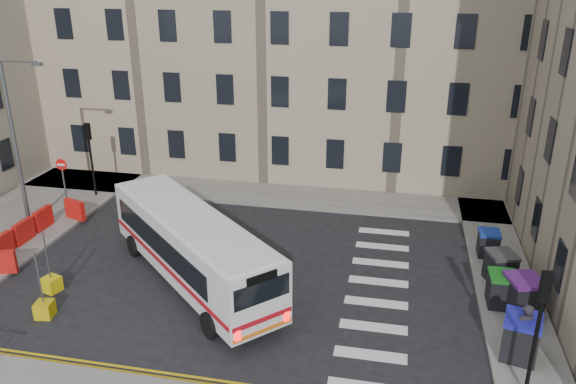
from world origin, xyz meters
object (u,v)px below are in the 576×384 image
(wheelie_bin_e, at_px, (488,243))
(pedestrian, at_px, (523,331))
(streetlamp, at_px, (15,144))
(wheelie_bin_a, at_px, (521,337))
(bollard_yellow, at_px, (52,284))
(bollard_chevron, at_px, (45,309))
(wheelie_bin_b, at_px, (523,296))
(wheelie_bin_c, at_px, (501,289))
(wheelie_bin_d, at_px, (500,267))
(bus, at_px, (191,245))

(wheelie_bin_e, bearing_deg, pedestrian, -88.03)
(streetlamp, relative_size, wheelie_bin_a, 5.36)
(wheelie_bin_e, relative_size, bollard_yellow, 1.88)
(wheelie_bin_e, relative_size, bollard_chevron, 1.88)
(wheelie_bin_b, relative_size, wheelie_bin_e, 1.39)
(wheelie_bin_c, relative_size, bollard_yellow, 2.11)
(pedestrian, relative_size, bollard_chevron, 3.21)
(wheelie_bin_a, xyz_separation_m, wheelie_bin_d, (0.04, 4.79, -0.07))
(wheelie_bin_d, relative_size, bollard_yellow, 2.34)
(streetlamp, bearing_deg, bus, -17.75)
(pedestrian, bearing_deg, wheelie_bin_e, -111.33)
(wheelie_bin_a, distance_m, pedestrian, 0.25)
(bollard_yellow, bearing_deg, streetlamp, 131.86)
(bus, distance_m, wheelie_bin_e, 12.80)
(pedestrian, bearing_deg, streetlamp, -37.39)
(bus, xyz_separation_m, wheelie_bin_a, (12.07, -2.57, -0.79))
(bollard_yellow, xyz_separation_m, bollard_chevron, (0.79, -1.65, 0.00))
(pedestrian, bearing_deg, bollard_yellow, -25.25)
(bus, xyz_separation_m, wheelie_bin_e, (11.93, 4.52, -0.94))
(pedestrian, height_order, bollard_chevron, pedestrian)
(bus, height_order, wheelie_bin_d, bus)
(wheelie_bin_b, relative_size, wheelie_bin_d, 1.12)
(bollard_yellow, relative_size, bollard_chevron, 1.00)
(wheelie_bin_a, xyz_separation_m, pedestrian, (0.05, 0.00, 0.25))
(pedestrian, xyz_separation_m, bollard_chevron, (-16.55, -0.91, -0.81))
(bollard_chevron, bearing_deg, wheelie_bin_a, 3.17)
(wheelie_bin_c, bearing_deg, bollard_chevron, -166.81)
(bollard_yellow, bearing_deg, wheelie_bin_e, 20.33)
(wheelie_bin_a, height_order, wheelie_bin_d, wheelie_bin_a)
(wheelie_bin_c, distance_m, bollard_chevron, 16.83)
(wheelie_bin_e, distance_m, pedestrian, 7.10)
(bus, bearing_deg, wheelie_bin_c, -43.99)
(bus, distance_m, wheelie_bin_a, 12.37)
(bollard_yellow, bearing_deg, bollard_chevron, -64.42)
(wheelie_bin_a, distance_m, wheelie_bin_c, 3.08)
(wheelie_bin_a, xyz_separation_m, bollard_chevron, (-16.50, -0.91, -0.57))
(streetlamp, xyz_separation_m, wheelie_bin_d, (21.74, -0.86, -3.54))
(bus, xyz_separation_m, wheelie_bin_b, (12.58, 0.03, -0.78))
(wheelie_bin_b, xyz_separation_m, bollard_chevron, (-17.00, -3.51, -0.58))
(wheelie_bin_d, distance_m, wheelie_bin_e, 2.30)
(wheelie_bin_d, bearing_deg, pedestrian, -106.97)
(bollard_chevron, bearing_deg, wheelie_bin_c, 13.71)
(wheelie_bin_a, distance_m, wheelie_bin_d, 4.79)
(streetlamp, distance_m, wheelie_bin_d, 22.04)
(streetlamp, relative_size, bollard_chevron, 13.57)
(wheelie_bin_d, bearing_deg, wheelie_bin_b, -95.18)
(wheelie_bin_e, bearing_deg, wheelie_bin_a, -88.43)
(bus, xyz_separation_m, wheelie_bin_c, (11.92, 0.50, -0.87))
(wheelie_bin_b, distance_m, wheelie_bin_c, 0.81)
(wheelie_bin_b, bearing_deg, bollard_chevron, 175.93)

